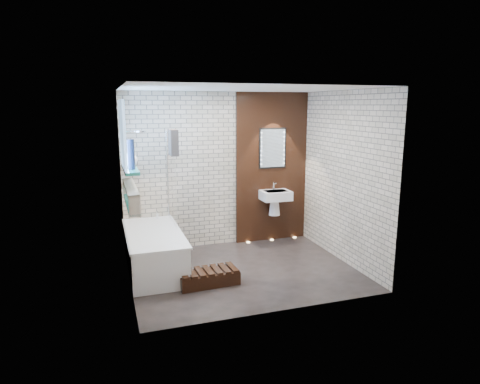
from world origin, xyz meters
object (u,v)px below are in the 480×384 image
object	(u,v)px
led_mirror	(273,148)
bathtub	(154,251)
walnut_step	(208,278)
bath_screen	(171,178)
washbasin	(275,199)

from	to	relation	value
led_mirror	bathtub	bearing A→B (deg)	-160.22
bathtub	walnut_step	size ratio (longest dim) A/B	2.16
bathtub	bath_screen	xyz separation A→B (m)	(0.35, 0.44, 0.99)
led_mirror	walnut_step	xyz separation A→B (m)	(-1.55, -1.53, -1.56)
bathtub	led_mirror	world-z (taller)	led_mirror
bathtub	bath_screen	world-z (taller)	bath_screen
bathtub	bath_screen	bearing A→B (deg)	51.10
bath_screen	walnut_step	distance (m)	1.70
led_mirror	walnut_step	bearing A→B (deg)	-135.33
bath_screen	led_mirror	size ratio (longest dim) A/B	2.00
bath_screen	washbasin	world-z (taller)	bath_screen
washbasin	led_mirror	size ratio (longest dim) A/B	0.83
washbasin	walnut_step	distance (m)	2.19
walnut_step	bath_screen	bearing A→B (deg)	102.78
bath_screen	walnut_step	bearing A→B (deg)	-77.22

